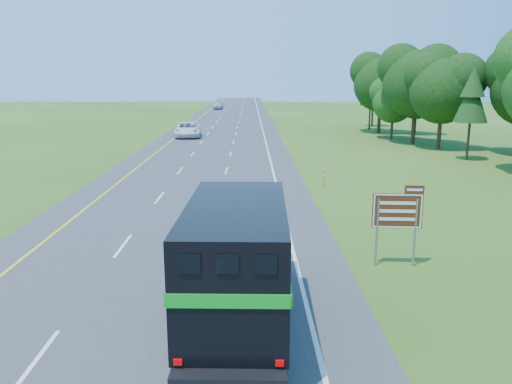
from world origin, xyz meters
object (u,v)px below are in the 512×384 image
(exit_sign, at_px, (398,214))
(white_suv, at_px, (188,130))
(far_car, at_px, (218,105))
(horse_truck, at_px, (238,258))

(exit_sign, bearing_deg, white_suv, 111.38)
(far_car, height_order, exit_sign, exit_sign)
(horse_truck, distance_m, white_suv, 48.92)
(far_car, bearing_deg, white_suv, -87.12)
(horse_truck, bearing_deg, white_suv, 100.41)
(horse_truck, xyz_separation_m, exit_sign, (6.00, 4.66, 0.02))
(horse_truck, relative_size, exit_sign, 2.69)
(horse_truck, xyz_separation_m, white_suv, (-7.32, 48.36, -1.11))
(horse_truck, height_order, far_car, horse_truck)
(horse_truck, distance_m, far_car, 105.97)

